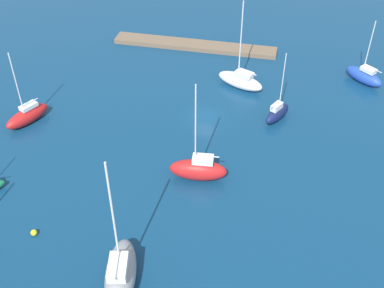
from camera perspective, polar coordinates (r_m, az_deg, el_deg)
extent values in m
plane|color=navy|center=(65.81, 1.48, 3.31)|extent=(160.00, 160.00, 0.00)
cube|color=brown|center=(82.33, 0.32, 11.49)|extent=(27.02, 3.19, 0.71)
ellipsoid|color=red|center=(67.56, -18.74, 3.12)|extent=(4.57, 6.59, 2.06)
cube|color=silver|center=(67.06, -18.62, 4.22)|extent=(2.06, 2.58, 0.53)
cylinder|color=silver|center=(64.68, -19.91, 6.73)|extent=(0.15, 0.15, 8.39)
cylinder|color=silver|center=(67.00, -18.44, 4.66)|extent=(1.18, 2.22, 0.12)
ellipsoid|color=#2347B2|center=(76.75, 19.48, 7.50)|extent=(5.99, 5.51, 2.04)
cube|color=silver|center=(75.90, 19.99, 8.18)|extent=(2.47, 2.36, 0.62)
cylinder|color=silver|center=(74.66, 20.09, 10.74)|extent=(0.15, 0.15, 7.59)
cylinder|color=silver|center=(75.39, 20.47, 8.26)|extent=(2.32, 1.98, 0.12)
ellipsoid|color=#141E4C|center=(65.58, 9.96, 3.52)|extent=(3.63, 5.10, 1.87)
cube|color=silver|center=(64.52, 9.90, 4.33)|extent=(1.62, 2.00, 0.83)
cylinder|color=silver|center=(63.10, 10.57, 7.24)|extent=(0.12, 0.12, 7.92)
cylinder|color=silver|center=(63.92, 9.77, 4.60)|extent=(1.06, 1.89, 0.10)
ellipsoid|color=white|center=(71.62, 5.66, 7.36)|extent=(7.56, 5.09, 2.05)
cube|color=silver|center=(70.69, 6.14, 8.15)|extent=(2.96, 2.38, 0.67)
cylinder|color=silver|center=(68.60, 5.75, 12.10)|extent=(0.17, 0.17, 11.02)
cylinder|color=silver|center=(70.24, 6.52, 8.36)|extent=(2.70, 1.26, 0.14)
ellipsoid|color=gray|center=(46.12, -8.36, -14.87)|extent=(4.34, 8.23, 2.85)
cube|color=silver|center=(44.24, -8.68, -14.07)|extent=(2.21, 3.10, 0.95)
cylinder|color=silver|center=(40.77, -9.24, -8.36)|extent=(0.19, 0.19, 11.73)
cylinder|color=silver|center=(43.52, -8.83, -13.98)|extent=(0.73, 2.77, 0.15)
ellipsoid|color=red|center=(55.42, 0.72, -3.05)|extent=(6.74, 2.90, 2.52)
cube|color=silver|center=(54.30, 1.29, -1.82)|extent=(2.48, 1.60, 0.73)
cylinder|color=silver|center=(51.42, 0.42, 2.22)|extent=(0.16, 0.16, 10.13)
cylinder|color=silver|center=(53.94, 1.80, -1.45)|extent=(2.65, 0.37, 0.13)
sphere|color=yellow|center=(52.65, -18.03, -9.85)|extent=(0.67, 0.67, 0.67)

